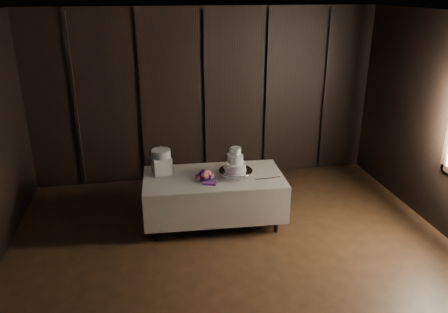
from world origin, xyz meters
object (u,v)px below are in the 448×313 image
display_table (214,198)px  bouquet (205,176)px  wedding_cake (234,162)px  box_pedestal (162,165)px  cake_stand (236,173)px  small_cake (161,153)px

display_table → bouquet: (-0.15, -0.14, 0.41)m
wedding_cake → bouquet: size_ratio=0.86×
box_pedestal → display_table: bearing=-19.0°
bouquet → wedding_cake: bearing=9.3°
wedding_cake → bouquet: (-0.43, -0.07, -0.16)m
bouquet → display_table: bearing=43.1°
display_table → wedding_cake: 0.64m
cake_stand → wedding_cake: (-0.03, -0.01, 0.18)m
small_cake → bouquet: bearing=-34.0°
box_pedestal → wedding_cake: bearing=-17.5°
cake_stand → small_cake: (-1.03, 0.30, 0.26)m
box_pedestal → small_cake: size_ratio=0.96×
display_table → box_pedestal: bearing=163.5°
display_table → box_pedestal: box_pedestal is taller
cake_stand → small_cake: 1.10m
bouquet → box_pedestal: bearing=146.0°
wedding_cake → box_pedestal: size_ratio=1.33×
display_table → cake_stand: 0.50m
display_table → bouquet: bearing=-134.4°
wedding_cake → bouquet: bearing=174.7°
display_table → cake_stand: cake_stand is taller
cake_stand → display_table: bearing=170.2°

